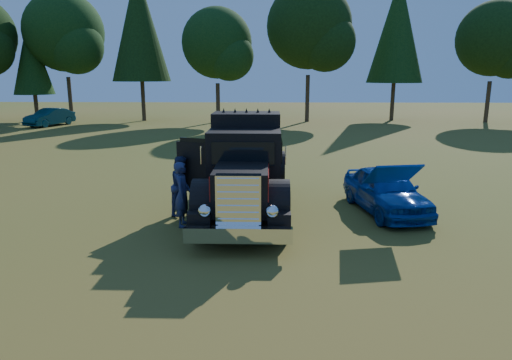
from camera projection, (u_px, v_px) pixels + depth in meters
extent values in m
plane|color=#425719|center=(247.00, 232.00, 12.25)|extent=(120.00, 120.00, 0.00)
cylinder|color=#2D2116|center=(70.00, 99.00, 42.50)|extent=(0.36, 0.36, 3.96)
sphere|color=black|center=(64.00, 32.00, 41.16)|extent=(7.04, 7.04, 7.04)
sphere|color=black|center=(76.00, 47.00, 40.57)|extent=(4.84, 4.84, 4.84)
cylinder|color=#2D2116|center=(143.00, 95.00, 41.74)|extent=(0.36, 0.36, 4.68)
cone|color=black|center=(139.00, 25.00, 40.36)|extent=(5.20, 5.20, 9.75)
cylinder|color=#2D2116|center=(218.00, 103.00, 40.71)|extent=(0.36, 0.36, 3.42)
sphere|color=black|center=(217.00, 43.00, 39.56)|extent=(6.08, 6.08, 6.08)
sphere|color=black|center=(229.00, 56.00, 39.04)|extent=(4.18, 4.18, 4.18)
cylinder|color=#2D2116|center=(307.00, 99.00, 40.89)|extent=(0.36, 0.36, 4.14)
sphere|color=black|center=(309.00, 26.00, 39.50)|extent=(7.36, 7.36, 7.36)
sphere|color=black|center=(326.00, 42.00, 38.87)|extent=(5.06, 5.06, 5.06)
cylinder|color=#2D2116|center=(393.00, 96.00, 42.09)|extent=(0.36, 0.36, 4.50)
cone|color=black|center=(397.00, 29.00, 40.77)|extent=(5.00, 5.00, 9.38)
cylinder|color=#2D2116|center=(488.00, 102.00, 40.51)|extent=(0.36, 0.36, 3.60)
sphere|color=black|center=(495.00, 39.00, 39.30)|extent=(6.40, 6.40, 6.40)
sphere|color=black|center=(512.00, 52.00, 38.76)|extent=(4.40, 4.40, 4.40)
cylinder|color=#2D2116|center=(36.00, 104.00, 41.71)|extent=(0.36, 0.36, 3.16)
cone|color=black|center=(31.00, 57.00, 40.78)|extent=(3.51, 3.51, 6.58)
cylinder|color=black|center=(200.00, 218.00, 11.68)|extent=(0.32, 1.10, 1.10)
cylinder|color=black|center=(282.00, 219.00, 11.63)|extent=(0.32, 1.10, 1.10)
cylinder|color=black|center=(220.00, 177.00, 16.36)|extent=(0.32, 1.10, 1.10)
cylinder|color=black|center=(279.00, 177.00, 16.30)|extent=(0.32, 1.10, 1.10)
cylinder|color=black|center=(229.00, 177.00, 16.35)|extent=(0.32, 1.10, 1.10)
cylinder|color=black|center=(269.00, 177.00, 16.31)|extent=(0.32, 1.10, 1.10)
cube|color=black|center=(246.00, 191.00, 14.17)|extent=(1.60, 6.40, 0.28)
cube|color=white|center=(238.00, 235.00, 10.44)|extent=(2.50, 0.22, 0.36)
cube|color=white|center=(239.00, 202.00, 10.57)|extent=(1.05, 0.30, 1.30)
cube|color=black|center=(241.00, 189.00, 11.58)|extent=(1.35, 1.80, 1.10)
cube|color=maroon|center=(214.00, 181.00, 11.56)|extent=(0.02, 1.80, 0.60)
cube|color=maroon|center=(268.00, 181.00, 11.52)|extent=(0.02, 1.80, 0.60)
cylinder|color=black|center=(204.00, 203.00, 11.59)|extent=(0.55, 1.24, 1.24)
cylinder|color=black|center=(279.00, 204.00, 11.54)|extent=(0.55, 1.24, 1.24)
sphere|color=white|center=(205.00, 211.00, 10.57)|extent=(0.32, 0.32, 0.32)
sphere|color=white|center=(272.00, 211.00, 10.53)|extent=(0.32, 0.32, 0.32)
cube|color=black|center=(244.00, 167.00, 13.04)|extent=(2.05, 1.30, 2.10)
cube|color=black|center=(243.00, 154.00, 12.27)|extent=(1.70, 0.05, 0.65)
cube|color=black|center=(247.00, 153.00, 14.26)|extent=(2.05, 1.30, 2.50)
cube|color=black|center=(249.00, 167.00, 16.05)|extent=(2.00, 2.00, 0.35)
cube|color=black|center=(194.00, 167.00, 13.54)|extent=(1.05, 0.46, 1.50)
cube|color=maroon|center=(193.00, 172.00, 13.62)|extent=(0.80, 0.33, 0.75)
imported|color=#0707A0|center=(386.00, 190.00, 13.93)|extent=(2.28, 4.21, 1.36)
cube|color=#0707A0|center=(392.00, 174.00, 12.12)|extent=(1.44, 1.14, 0.67)
imported|color=#1B1D41|center=(183.00, 194.00, 12.58)|extent=(0.44, 0.67, 1.82)
imported|color=navy|center=(182.00, 186.00, 13.61)|extent=(0.98, 1.08, 1.80)
imported|color=#083430|center=(50.00, 117.00, 37.76)|extent=(2.85, 4.63, 1.44)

